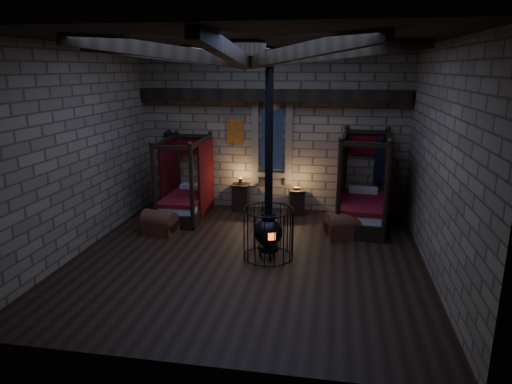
% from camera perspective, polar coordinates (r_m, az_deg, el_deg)
% --- Properties ---
extents(room, '(7.02, 7.02, 4.29)m').
position_cam_1_polar(room, '(8.65, -1.07, 15.38)').
color(room, black).
rests_on(room, ground).
extents(bed_left, '(1.07, 1.96, 2.02)m').
position_cam_1_polar(bed_left, '(11.84, -8.71, -0.72)').
color(bed_left, black).
rests_on(bed_left, ground).
extents(bed_right, '(1.28, 2.20, 2.22)m').
position_cam_1_polar(bed_right, '(11.33, 13.13, -1.43)').
color(bed_right, black).
rests_on(bed_right, ground).
extents(trunk_left, '(0.87, 0.66, 0.57)m').
position_cam_1_polar(trunk_left, '(10.79, -11.96, -3.86)').
color(trunk_left, '#5B2C1C').
rests_on(trunk_left, ground).
extents(trunk_right, '(1.01, 0.84, 0.64)m').
position_cam_1_polar(trunk_right, '(10.52, 11.03, -4.14)').
color(trunk_right, '#5B2C1C').
rests_on(trunk_right, ground).
extents(nightstand_left, '(0.46, 0.44, 0.89)m').
position_cam_1_polar(nightstand_left, '(12.26, -1.93, -0.60)').
color(nightstand_left, black).
rests_on(nightstand_left, ground).
extents(nightstand_right, '(0.50, 0.48, 0.73)m').
position_cam_1_polar(nightstand_right, '(11.97, 5.09, -1.22)').
color(nightstand_right, black).
rests_on(nightstand_right, ground).
extents(stove, '(1.02, 1.02, 4.05)m').
position_cam_1_polar(stove, '(9.11, 1.55, -4.63)').
color(stove, black).
rests_on(stove, ground).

